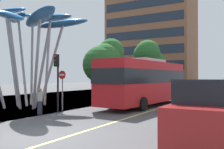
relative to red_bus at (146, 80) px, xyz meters
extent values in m
cube|color=#4C4C4F|center=(0.46, -11.94, -2.10)|extent=(120.00, 240.00, 0.10)
cube|color=#E0D666|center=(1.48, -11.94, -2.05)|extent=(0.16, 144.00, 0.01)
cube|color=red|center=(0.00, 0.00, -0.12)|extent=(3.35, 10.87, 3.16)
cube|color=black|center=(0.00, 0.00, 0.32)|extent=(3.38, 10.98, 1.01)
cube|color=yellow|center=(0.39, 5.28, 1.16)|extent=(1.41, 0.20, 0.36)
cube|color=#B2B2B7|center=(0.00, 0.00, 1.58)|extent=(2.19, 3.88, 0.24)
cylinder|color=black|center=(1.52, 3.21, -1.57)|extent=(0.35, 0.98, 0.96)
cylinder|color=black|center=(-1.03, 3.40, -1.57)|extent=(0.35, 0.98, 0.96)
cylinder|color=black|center=(1.06, -3.04, -1.57)|extent=(0.35, 0.98, 0.96)
cylinder|color=black|center=(-1.50, -2.85, -1.57)|extent=(0.35, 0.98, 0.96)
cylinder|color=#9EA0A5|center=(-5.85, -5.46, 1.21)|extent=(2.02, 0.44, 6.58)
ellipsoid|color=#388EDB|center=(-4.94, -5.57, 4.48)|extent=(4.10, 1.74, 0.57)
cylinder|color=#9EA0A5|center=(-5.94, -4.46, 1.16)|extent=(1.86, 1.15, 6.48)
ellipsoid|color=#2D7FD1|center=(-5.14, -4.02, 4.37)|extent=(4.10, 3.19, 0.95)
cylinder|color=#9EA0A5|center=(-7.38, -3.37, 1.65)|extent=(0.22, 0.85, 7.41)
ellipsoid|color=#4CA3E5|center=(-7.37, -3.05, 5.35)|extent=(1.70, 3.38, 0.97)
cylinder|color=#9EA0A5|center=(-8.98, -3.59, 1.74)|extent=(1.14, 1.21, 7.60)
ellipsoid|color=#388EDB|center=(-9.41, -3.13, 5.52)|extent=(3.08, 3.15, 1.06)
cylinder|color=#9EA0A5|center=(-9.41, -4.25, 1.76)|extent=(2.95, 1.64, 7.69)
ellipsoid|color=#4299E0|center=(-10.75, -3.56, 5.57)|extent=(3.09, 2.39, 1.02)
cylinder|color=#9EA0A5|center=(-9.09, -5.56, 1.74)|extent=(1.47, 0.45, 7.61)
ellipsoid|color=#2D7FD1|center=(-9.71, -5.67, 5.53)|extent=(3.96, 2.26, 0.73)
cylinder|color=#9EA0A5|center=(-7.01, -7.01, 1.21)|extent=(0.54, 1.50, 6.56)
ellipsoid|color=#4299E0|center=(-6.86, -7.64, 4.47)|extent=(1.87, 3.32, 0.63)
cylinder|color=#9EA0A5|center=(-5.46, -6.44, 1.09)|extent=(1.86, 1.21, 6.33)
ellipsoid|color=#388EDB|center=(-4.66, -6.91, 4.23)|extent=(4.58, 3.68, 1.21)
cylinder|color=black|center=(-3.57, -6.38, -0.15)|extent=(0.12, 0.12, 3.80)
cube|color=black|center=(-3.57, -6.52, 1.35)|extent=(0.28, 0.24, 0.80)
sphere|color=red|center=(-3.57, -6.65, 1.61)|extent=(0.18, 0.18, 0.18)
sphere|color=#3A2707|center=(-3.57, -6.65, 1.35)|extent=(0.18, 0.18, 0.18)
sphere|color=black|center=(-3.57, -6.65, 1.09)|extent=(0.18, 0.18, 0.18)
cube|color=maroon|center=(6.37, -10.14, -1.23)|extent=(1.77, 4.59, 1.29)
cube|color=black|center=(6.37, -10.14, -0.19)|extent=(1.63, 2.52, 0.78)
cylinder|color=black|center=(5.48, -8.72, -1.75)|extent=(0.20, 0.60, 0.60)
cylinder|color=black|center=(5.48, -11.57, -1.75)|extent=(0.20, 0.60, 0.60)
cylinder|color=black|center=(5.31, -1.57, -1.75)|extent=(0.20, 0.60, 0.60)
cylinder|color=black|center=(5.31, -4.40, -1.75)|extent=(0.20, 0.60, 0.60)
cylinder|color=black|center=(5.41, 2.70, -1.75)|extent=(0.20, 0.60, 0.60)
cylinder|color=brown|center=(-6.56, 4.11, -0.62)|extent=(0.43, 0.43, 2.86)
sphere|color=#286028|center=(-6.20, 4.03, 2.21)|extent=(3.21, 3.21, 3.21)
sphere|color=#286028|center=(-6.07, 4.97, 3.04)|extent=(2.83, 2.83, 2.83)
sphere|color=#286028|center=(-6.51, 3.68, 1.59)|extent=(3.99, 3.99, 3.99)
cylinder|color=brown|center=(-7.56, 18.29, -0.29)|extent=(0.34, 0.34, 3.52)
sphere|color=#286028|center=(-6.55, 18.18, 2.63)|extent=(2.70, 2.70, 2.70)
sphere|color=#286028|center=(-6.90, 17.53, 4.05)|extent=(3.79, 3.79, 3.79)
sphere|color=#286028|center=(-6.52, 18.98, 2.52)|extent=(3.84, 3.84, 3.84)
sphere|color=#286028|center=(-7.97, 17.78, 3.90)|extent=(2.61, 2.61, 2.61)
sphere|color=#286028|center=(-7.69, 18.31, 1.89)|extent=(2.75, 2.75, 2.75)
cylinder|color=#2D3342|center=(-3.84, -7.70, -1.63)|extent=(0.29, 0.29, 0.83)
cylinder|color=#B2A89E|center=(-3.84, -7.70, -0.93)|extent=(0.34, 0.34, 0.57)
sphere|color=#937056|center=(-3.84, -7.70, -0.53)|extent=(0.22, 0.22, 0.22)
cylinder|color=gray|center=(-3.96, -5.47, -0.67)|extent=(0.08, 0.08, 2.76)
cylinder|color=red|center=(-3.96, -5.50, 0.42)|extent=(0.60, 0.03, 0.60)
cube|color=white|center=(-3.96, -5.53, 0.42)|extent=(0.40, 0.04, 0.11)
cube|color=brown|center=(-13.23, 35.38, 10.86)|extent=(18.43, 10.17, 25.81)
cube|color=#1E2838|center=(-13.23, 30.28, 2.63)|extent=(17.33, 0.08, 1.81)
cube|color=#1E2838|center=(-13.23, 30.28, 5.86)|extent=(17.33, 0.08, 1.81)
cube|color=#1E2838|center=(-13.23, 30.28, 9.08)|extent=(17.33, 0.08, 1.81)
cube|color=#1E2838|center=(-13.23, 30.28, 12.31)|extent=(17.33, 0.08, 1.81)
cube|color=#1E2838|center=(-13.23, 30.28, 15.54)|extent=(17.33, 0.08, 1.81)
camera|label=1|loc=(7.96, -19.30, 0.27)|focal=41.34mm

